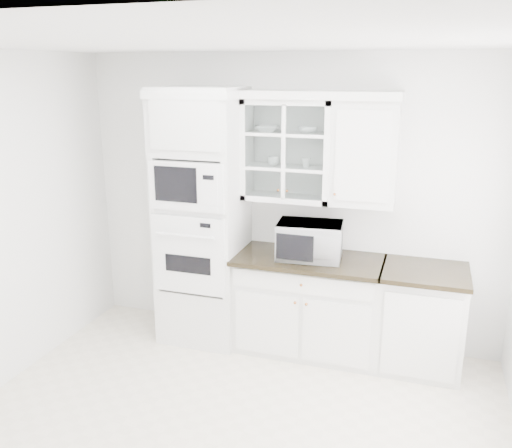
% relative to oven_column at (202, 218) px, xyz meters
% --- Properties ---
extents(ground, '(4.00, 3.50, 0.01)m').
position_rel_oven_column_xyz_m(ground, '(0.75, -1.42, -1.19)').
color(ground, beige).
rests_on(ground, ground).
extents(room_shell, '(4.00, 3.50, 2.70)m').
position_rel_oven_column_xyz_m(room_shell, '(0.75, -0.99, 0.58)').
color(room_shell, white).
rests_on(room_shell, ground).
extents(oven_column, '(0.76, 0.68, 2.40)m').
position_rel_oven_column_xyz_m(oven_column, '(0.00, 0.00, 0.00)').
color(oven_column, silver).
rests_on(oven_column, ground).
extents(base_cabinet_run, '(1.32, 0.67, 0.92)m').
position_rel_oven_column_xyz_m(base_cabinet_run, '(1.03, 0.03, -0.74)').
color(base_cabinet_run, silver).
rests_on(base_cabinet_run, ground).
extents(extra_base_cabinet, '(0.72, 0.67, 0.92)m').
position_rel_oven_column_xyz_m(extra_base_cabinet, '(2.03, 0.03, -0.74)').
color(extra_base_cabinet, silver).
rests_on(extra_base_cabinet, ground).
extents(upper_cabinet_glass, '(0.80, 0.33, 0.90)m').
position_rel_oven_column_xyz_m(upper_cabinet_glass, '(0.78, 0.17, 0.65)').
color(upper_cabinet_glass, silver).
rests_on(upper_cabinet_glass, room_shell).
extents(upper_cabinet_solid, '(0.55, 0.33, 0.90)m').
position_rel_oven_column_xyz_m(upper_cabinet_solid, '(1.46, 0.17, 0.65)').
color(upper_cabinet_solid, silver).
rests_on(upper_cabinet_solid, room_shell).
extents(crown_molding, '(2.14, 0.38, 0.07)m').
position_rel_oven_column_xyz_m(crown_molding, '(0.68, 0.14, 1.14)').
color(crown_molding, white).
rests_on(crown_molding, room_shell).
extents(countertop_microwave, '(0.61, 0.52, 0.33)m').
position_rel_oven_column_xyz_m(countertop_microwave, '(1.03, 0.02, -0.12)').
color(countertop_microwave, white).
rests_on(countertop_microwave, base_cabinet_run).
extents(bowl_a, '(0.26, 0.26, 0.05)m').
position_rel_oven_column_xyz_m(bowl_a, '(0.58, 0.15, 0.84)').
color(bowl_a, white).
rests_on(bowl_a, upper_cabinet_glass).
extents(bowl_b, '(0.18, 0.18, 0.05)m').
position_rel_oven_column_xyz_m(bowl_b, '(0.95, 0.16, 0.84)').
color(bowl_b, white).
rests_on(bowl_b, upper_cabinet_glass).
extents(cup_a, '(0.14, 0.14, 0.08)m').
position_rel_oven_column_xyz_m(cup_a, '(0.64, 0.15, 0.55)').
color(cup_a, white).
rests_on(cup_a, upper_cabinet_glass).
extents(cup_b, '(0.10, 0.10, 0.08)m').
position_rel_oven_column_xyz_m(cup_b, '(0.95, 0.15, 0.55)').
color(cup_b, white).
rests_on(cup_b, upper_cabinet_glass).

